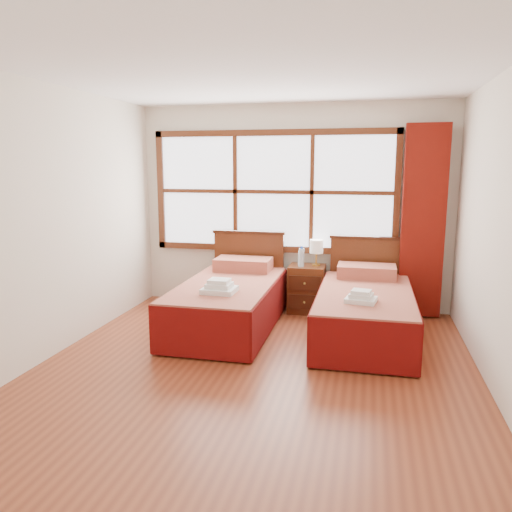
# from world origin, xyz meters

# --- Properties ---
(floor) EXTENTS (4.50, 4.50, 0.00)m
(floor) POSITION_xyz_m (0.00, 0.00, 0.00)
(floor) COLOR brown
(floor) RESTS_ON ground
(ceiling) EXTENTS (4.50, 4.50, 0.00)m
(ceiling) POSITION_xyz_m (0.00, 0.00, 2.60)
(ceiling) COLOR white
(ceiling) RESTS_ON wall_back
(wall_back) EXTENTS (4.00, 0.00, 4.00)m
(wall_back) POSITION_xyz_m (0.00, 2.25, 1.30)
(wall_back) COLOR silver
(wall_back) RESTS_ON floor
(wall_left) EXTENTS (0.00, 4.50, 4.50)m
(wall_left) POSITION_xyz_m (-2.00, 0.00, 1.30)
(wall_left) COLOR silver
(wall_left) RESTS_ON floor
(wall_right) EXTENTS (0.00, 4.50, 4.50)m
(wall_right) POSITION_xyz_m (2.00, 0.00, 1.30)
(wall_right) COLOR silver
(wall_right) RESTS_ON floor
(window) EXTENTS (3.16, 0.06, 1.56)m
(window) POSITION_xyz_m (-0.25, 2.21, 1.50)
(window) COLOR white
(window) RESTS_ON wall_back
(curtain) EXTENTS (0.50, 0.16, 2.30)m
(curtain) POSITION_xyz_m (1.60, 2.11, 1.17)
(curtain) COLOR maroon
(curtain) RESTS_ON wall_back
(bed_left) EXTENTS (1.02, 2.04, 0.99)m
(bed_left) POSITION_xyz_m (-0.56, 1.20, 0.30)
(bed_left) COLOR #38180B
(bed_left) RESTS_ON floor
(bed_right) EXTENTS (1.00, 2.02, 0.97)m
(bed_right) POSITION_xyz_m (0.96, 1.20, 0.30)
(bed_right) COLOR #38180B
(bed_right) RESTS_ON floor
(nightstand) EXTENTS (0.45, 0.44, 0.60)m
(nightstand) POSITION_xyz_m (0.23, 1.99, 0.30)
(nightstand) COLOR #522612
(nightstand) RESTS_ON floor
(towels_left) EXTENTS (0.35, 0.31, 0.14)m
(towels_left) POSITION_xyz_m (-0.52, 0.71, 0.59)
(towels_left) COLOR white
(towels_left) RESTS_ON bed_left
(towels_right) EXTENTS (0.32, 0.30, 0.12)m
(towels_right) POSITION_xyz_m (0.92, 0.71, 0.57)
(towels_right) COLOR white
(towels_right) RESTS_ON bed_right
(lamp) EXTENTS (0.17, 0.17, 0.33)m
(lamp) POSITION_xyz_m (0.34, 2.03, 0.83)
(lamp) COLOR gold
(lamp) RESTS_ON nightstand
(bottle_near) EXTENTS (0.07, 0.07, 0.26)m
(bottle_near) POSITION_xyz_m (0.17, 1.92, 0.71)
(bottle_near) COLOR silver
(bottle_near) RESTS_ON nightstand
(bottle_far) EXTENTS (0.06, 0.06, 0.22)m
(bottle_far) POSITION_xyz_m (0.15, 1.94, 0.70)
(bottle_far) COLOR silver
(bottle_far) RESTS_ON nightstand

